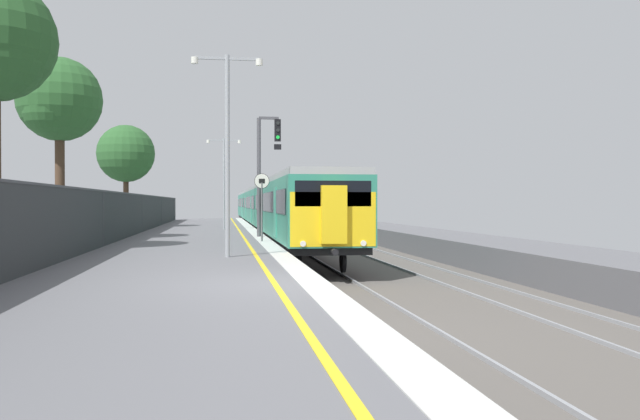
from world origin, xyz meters
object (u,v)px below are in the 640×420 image
object	(u,v)px
background_tree_centre	(58,103)
platform_lamp_mid	(227,138)
platform_lamp_far	(224,175)
speed_limit_sign	(262,198)
commuter_train_at_platform	(267,206)
background_tree_right	(125,155)
signal_gantry	(265,162)

from	to	relation	value
background_tree_centre	platform_lamp_mid	bearing A→B (deg)	-54.70
platform_lamp_far	background_tree_centre	world-z (taller)	background_tree_centre
platform_lamp_mid	background_tree_centre	xyz separation A→B (m)	(-6.76, 9.54, 2.27)
speed_limit_sign	background_tree_centre	xyz separation A→B (m)	(-8.18, 2.11, 3.91)
platform_lamp_far	background_tree_centre	bearing A→B (deg)	-121.86
commuter_train_at_platform	platform_lamp_mid	distance (m)	32.09
platform_lamp_mid	background_tree_right	size ratio (longest dim) A/B	0.89
platform_lamp_mid	speed_limit_sign	bearing A→B (deg)	79.17
speed_limit_sign	background_tree_right	xyz separation A→B (m)	(-7.52, 16.84, 2.83)
platform_lamp_far	signal_gantry	bearing A→B (deg)	-78.97
signal_gantry	background_tree_centre	bearing A→B (deg)	-168.44
platform_lamp_mid	background_tree_centre	world-z (taller)	background_tree_centre
background_tree_centre	speed_limit_sign	bearing A→B (deg)	-14.48
signal_gantry	platform_lamp_far	world-z (taller)	signal_gantry
platform_lamp_mid	background_tree_right	bearing A→B (deg)	104.12
speed_limit_sign	platform_lamp_mid	xyz separation A→B (m)	(-1.42, -7.43, 1.64)
platform_lamp_far	background_tree_right	bearing A→B (deg)	147.71
speed_limit_sign	platform_lamp_far	distance (m)	13.14
platform_lamp_mid	commuter_train_at_platform	bearing A→B (deg)	84.14
commuter_train_at_platform	platform_lamp_far	size ratio (longest dim) A/B	11.62
speed_limit_sign	background_tree_centre	size ratio (longest dim) A/B	0.36
background_tree_right	speed_limit_sign	bearing A→B (deg)	-65.92
signal_gantry	platform_lamp_mid	bearing A→B (deg)	-98.95
speed_limit_sign	background_tree_right	world-z (taller)	background_tree_right
platform_lamp_far	background_tree_centre	distance (m)	13.04
platform_lamp_mid	background_tree_centre	bearing A→B (deg)	125.30
background_tree_right	background_tree_centre	bearing A→B (deg)	-92.54
signal_gantry	speed_limit_sign	bearing A→B (deg)	-95.29
speed_limit_sign	background_tree_centre	world-z (taller)	background_tree_centre
commuter_train_at_platform	signal_gantry	bearing A→B (deg)	-94.14
commuter_train_at_platform	platform_lamp_far	bearing A→B (deg)	-105.94
platform_lamp_mid	background_tree_right	distance (m)	25.05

